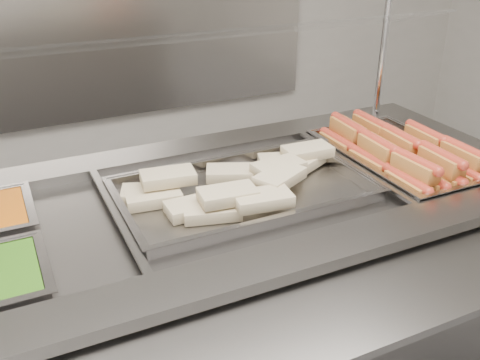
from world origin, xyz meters
name	(u,v)px	position (x,y,z in m)	size (l,w,h in m)	color
back_panel	(74,20)	(0.00, 2.45, 1.20)	(3.00, 0.04, 1.20)	#9C9792
steam_counter	(226,318)	(0.05, 0.52, 0.49)	(2.07, 0.94, 0.98)	slate
tray_rail	(326,316)	(0.04, -0.03, 0.93)	(1.97, 0.44, 0.06)	gray
sneeze_guard	(190,43)	(0.05, 0.76, 1.38)	(1.81, 0.35, 0.48)	silver
pan_hotdogs	(399,164)	(0.73, 0.51, 0.94)	(0.38, 0.61, 0.11)	gray
pan_wraps	(243,195)	(0.11, 0.52, 0.95)	(0.75, 0.45, 0.08)	gray
hotdogs_in_buns	(401,153)	(0.71, 0.50, 0.99)	(0.33, 0.57, 0.13)	#A56822
tortilla_wraps	(239,181)	(0.11, 0.55, 0.99)	(0.74, 0.39, 0.08)	tan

